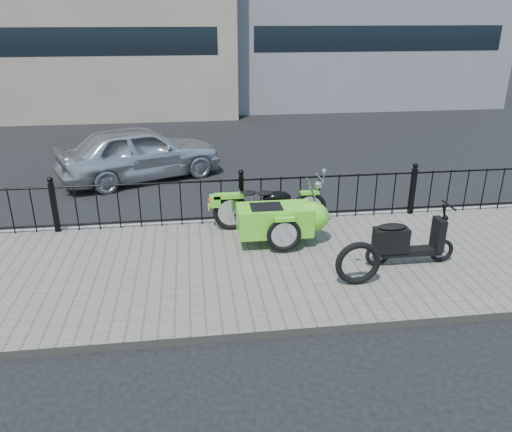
{
  "coord_description": "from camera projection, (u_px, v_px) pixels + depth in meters",
  "views": [
    {
      "loc": [
        -0.91,
        -7.77,
        3.95
      ],
      "look_at": [
        0.11,
        -0.1,
        0.8
      ],
      "focal_mm": 35.0,
      "sensor_mm": 36.0,
      "label": 1
    }
  ],
  "objects": [
    {
      "name": "sidewalk",
      "position": [
        253.0,
        267.0,
        8.26
      ],
      "size": [
        30.0,
        3.8,
        0.12
      ],
      "primitive_type": "cube",
      "color": "#655F55",
      "rests_on": "ground"
    },
    {
      "name": "motorcycle_sidecar",
      "position": [
        283.0,
        216.0,
        8.91
      ],
      "size": [
        2.28,
        1.48,
        0.98
      ],
      "color": "black",
      "rests_on": "sidewalk"
    },
    {
      "name": "curb",
      "position": [
        241.0,
        222.0,
        10.04
      ],
      "size": [
        30.0,
        0.1,
        0.12
      ],
      "primitive_type": "cube",
      "color": "gray",
      "rests_on": "ground"
    },
    {
      "name": "spare_tire",
      "position": [
        358.0,
        263.0,
        7.49
      ],
      "size": [
        0.7,
        0.1,
        0.7
      ],
      "primitive_type": "torus",
      "rotation": [
        1.57,
        0.0,
        0.0
      ],
      "color": "black",
      "rests_on": "sidewalk"
    },
    {
      "name": "scooter",
      "position": [
        405.0,
        242.0,
        8.08
      ],
      "size": [
        1.51,
        0.44,
        1.02
      ],
      "color": "black",
      "rests_on": "sidewalk"
    },
    {
      "name": "iron_fence",
      "position": [
        241.0,
        200.0,
        9.71
      ],
      "size": [
        14.11,
        0.11,
        1.08
      ],
      "color": "black",
      "rests_on": "sidewalk"
    },
    {
      "name": "sedan_car",
      "position": [
        140.0,
        153.0,
        12.6
      ],
      "size": [
        4.36,
        3.09,
        1.38
      ],
      "primitive_type": "imported",
      "rotation": [
        0.0,
        0.0,
        1.97
      ],
      "color": "silver",
      "rests_on": "ground"
    },
    {
      "name": "ground",
      "position": [
        249.0,
        257.0,
        8.74
      ],
      "size": [
        120.0,
        120.0,
        0.0
      ],
      "primitive_type": "plane",
      "color": "black",
      "rests_on": "ground"
    }
  ]
}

